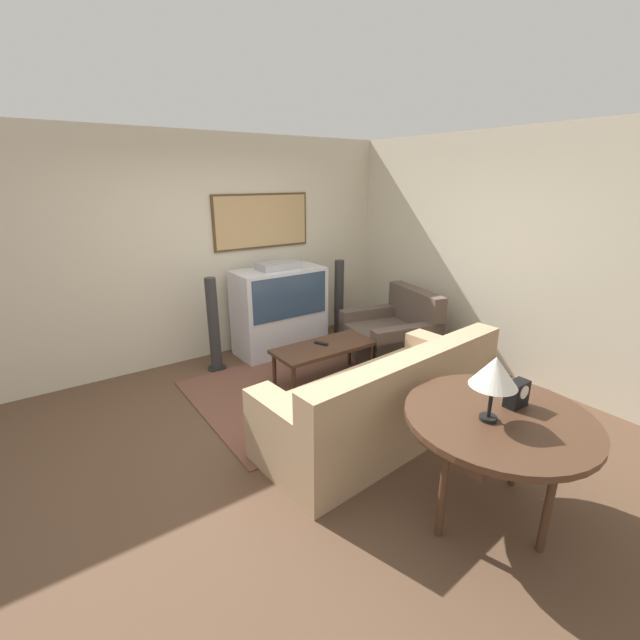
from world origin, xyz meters
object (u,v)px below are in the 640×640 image
Objects in this scene: speaker_tower_right at (339,302)px; armchair at (392,336)px; table_lamp at (495,373)px; coffee_table at (324,349)px; console_table at (499,424)px; speaker_tower_left at (214,327)px; tv at (280,310)px; couch at (384,404)px; mantel_clock at (517,394)px.

armchair is at bearing -80.92° from speaker_tower_right.
coffee_table is at bearing 80.88° from table_lamp.
speaker_tower_right is at bearing 69.22° from console_table.
speaker_tower_left is 1.85m from speaker_tower_right.
tv is 1.04× the size of coffee_table.
speaker_tower_left reaches higher than armchair.
couch is 1.17m from coffee_table.
table_lamp is (-0.36, -2.24, 0.69)m from coffee_table.
tv is 2.27m from couch.
tv reaches higher than speaker_tower_left.
mantel_clock reaches higher than coffee_table.
tv reaches higher than mantel_clock.
table_lamp is at bearing 76.72° from couch.
console_table is 1.06× the size of speaker_tower_right.
couch is 2.02× the size of speaker_tower_left.
couch is at bearing 87.00° from console_table.
armchair is at bearing 62.76° from mantel_clock.
couch is 1.33m from table_lamp.
couch is at bearing 96.73° from mantel_clock.
console_table is at bearing -95.51° from tv.
coffee_table is (-1.14, -0.11, 0.12)m from armchair.
speaker_tower_left reaches higher than mantel_clock.
tv reaches higher than speaker_tower_right.
speaker_tower_left is at bearing -176.39° from tv.
couch is 2.29m from speaker_tower_left.
tv is at bearing -120.31° from armchair.
tv reaches higher than couch.
coffee_table is at bearing -72.36° from armchair.
mantel_clock is (-0.14, -3.33, 0.29)m from tv.
speaker_tower_left reaches higher than coffee_table.
speaker_tower_left is (-0.85, 1.03, 0.14)m from coffee_table.
armchair is 1.04× the size of speaker_tower_right.
console_table is at bearing 82.51° from couch.
couch is 1.84m from armchair.
speaker_tower_left and speaker_tower_right have the same top height.
mantel_clock reaches higher than armchair.
coffee_table is 2.37m from table_lamp.
coffee_table is 2.70× the size of table_lamp.
console_table is 1.06× the size of speaker_tower_left.
speaker_tower_right is at bearing -3.61° from tv.
coffee_table is at bearing 83.68° from console_table.
table_lamp is at bearing 172.91° from console_table.
table_lamp is (-1.50, -2.34, 0.81)m from armchair.
console_table is at bearing -18.37° from armchair.
armchair is 6.60× the size of mantel_clock.
armchair is 0.97m from speaker_tower_right.
couch is at bearing 81.21° from table_lamp.
coffee_table is at bearing -133.99° from speaker_tower_right.
coffee_table is at bearing -93.85° from tv.
speaker_tower_left is (-0.66, 2.19, 0.21)m from couch.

